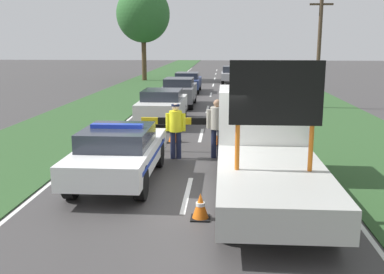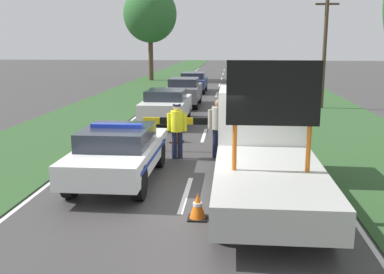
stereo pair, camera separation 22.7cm
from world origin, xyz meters
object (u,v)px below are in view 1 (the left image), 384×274
at_px(utility_pole, 319,49).
at_px(queued_car_hatch_blue, 187,82).
at_px(police_car, 119,152).
at_px(queued_car_suv_grey, 179,91).
at_px(traffic_cone_near_truck, 200,206).
at_px(traffic_cone_centre_front, 220,135).
at_px(queued_car_sedan_silver, 232,74).
at_px(work_truck, 265,145).
at_px(pedestrian_civilian, 217,124).
at_px(traffic_cone_behind_barrier, 174,133).
at_px(queued_car_van_white, 163,106).
at_px(traffic_cone_near_police, 147,139).
at_px(roadside_tree_near_left, 143,14).
at_px(police_officer, 176,126).
at_px(road_barrier, 191,124).

bearing_deg(utility_pole, queued_car_hatch_blue, 135.42).
distance_m(police_car, queued_car_suv_grey, 13.82).
bearing_deg(traffic_cone_near_truck, traffic_cone_centre_front, 87.07).
bearing_deg(queued_car_hatch_blue, queued_car_suv_grey, 90.82).
relative_size(traffic_cone_near_truck, queued_car_suv_grey, 0.13).
bearing_deg(police_car, queued_car_sedan_silver, 77.68).
relative_size(work_truck, traffic_cone_centre_front, 9.38).
distance_m(work_truck, pedestrian_civilian, 3.26).
relative_size(queued_car_suv_grey, utility_pole, 0.70).
xyz_separation_m(queued_car_suv_grey, utility_pole, (7.43, -0.25, 2.29)).
bearing_deg(queued_car_hatch_blue, queued_car_sedan_silver, -115.26).
bearing_deg(traffic_cone_behind_barrier, traffic_cone_centre_front, -10.65).
xyz_separation_m(queued_car_van_white, queued_car_hatch_blue, (0.10, 12.60, -0.03)).
bearing_deg(utility_pole, work_truck, -105.95).
height_order(traffic_cone_near_truck, traffic_cone_behind_barrier, traffic_cone_behind_barrier).
relative_size(pedestrian_civilian, queued_car_van_white, 0.43).
bearing_deg(pedestrian_civilian, traffic_cone_near_police, 146.14).
distance_m(queued_car_suv_grey, queued_car_sedan_silver, 14.49).
xyz_separation_m(police_car, traffic_cone_centre_front, (2.53, 4.31, -0.43)).
bearing_deg(traffic_cone_centre_front, traffic_cone_behind_barrier, 169.35).
relative_size(traffic_cone_near_police, queued_car_suv_grey, 0.14).
distance_m(police_car, roadside_tree_near_left, 31.37).
height_order(work_truck, queued_car_van_white, work_truck).
bearing_deg(police_officer, queued_car_suv_grey, -65.75).
distance_m(work_truck, utility_pole, 14.77).
xyz_separation_m(police_car, queued_car_sedan_silver, (3.37, 27.96, 0.03)).
relative_size(police_officer, pedestrian_civilian, 0.94).
height_order(traffic_cone_centre_front, queued_car_hatch_blue, queued_car_hatch_blue).
height_order(traffic_cone_near_police, traffic_cone_near_truck, traffic_cone_near_police).
distance_m(pedestrian_civilian, traffic_cone_near_truck, 5.00).
relative_size(road_barrier, roadside_tree_near_left, 0.38).
distance_m(queued_car_van_white, queued_car_hatch_blue, 12.61).
bearing_deg(roadside_tree_near_left, utility_pole, -54.15).
bearing_deg(work_truck, traffic_cone_behind_barrier, -66.05).
height_order(traffic_cone_behind_barrier, roadside_tree_near_left, roadside_tree_near_left).
height_order(police_car, traffic_cone_near_police, police_car).
distance_m(police_car, traffic_cone_centre_front, 5.02).
bearing_deg(traffic_cone_behind_barrier, queued_car_van_white, 103.54).
distance_m(police_officer, queued_car_suv_grey, 11.50).
bearing_deg(traffic_cone_behind_barrier, police_officer, -82.50).
xyz_separation_m(work_truck, traffic_cone_centre_front, (-1.07, 4.81, -0.79)).
bearing_deg(road_barrier, queued_car_sedan_silver, 90.48).
bearing_deg(utility_pole, roadside_tree_near_left, 125.85).
relative_size(queued_car_van_white, roadside_tree_near_left, 0.49).
bearing_deg(queued_car_suv_grey, police_officer, 95.01).
relative_size(pedestrian_civilian, traffic_cone_near_police, 3.12).
relative_size(traffic_cone_behind_barrier, queued_car_van_white, 0.16).
xyz_separation_m(traffic_cone_near_police, traffic_cone_near_truck, (2.12, -6.19, -0.02)).
bearing_deg(queued_car_hatch_blue, traffic_cone_behind_barrier, 92.83).
height_order(police_car, queued_car_suv_grey, queued_car_suv_grey).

